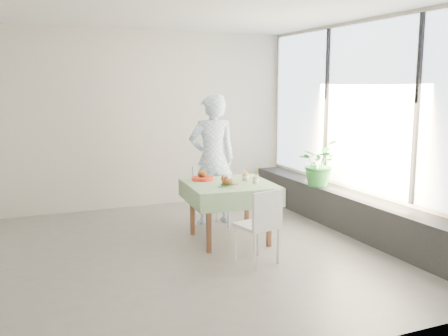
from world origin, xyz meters
name	(u,v)px	position (x,y,z in m)	size (l,w,h in m)	color
floor	(149,258)	(0.00, 0.00, 0.00)	(6.00, 6.00, 0.00)	#5E5B59
ceiling	(142,2)	(0.00, 0.00, 2.80)	(6.00, 6.00, 0.00)	white
wall_back	(106,121)	(0.00, 2.50, 1.40)	(6.00, 0.02, 2.80)	beige
wall_front	(242,172)	(0.00, -2.50, 1.40)	(6.00, 0.02, 2.80)	beige
wall_right	(368,127)	(3.00, 0.00, 1.40)	(0.02, 5.00, 2.80)	beige
window_pane	(367,108)	(2.97, 0.00, 1.65)	(0.01, 4.80, 2.18)	#D1E0F9
window_ledge	(352,213)	(2.80, 0.00, 0.25)	(0.40, 4.80, 0.50)	black
cafe_table	(229,205)	(1.11, 0.25, 0.46)	(1.12, 1.12, 0.74)	brown
chair_far	(211,208)	(1.14, 0.95, 0.26)	(0.44, 0.44, 0.84)	white
chair_near	(257,240)	(1.07, -0.61, 0.26)	(0.47, 0.47, 0.84)	white
diner	(212,159)	(1.22, 1.11, 0.92)	(0.67, 0.44, 1.83)	#91B8E9
main_dish	(228,183)	(1.01, 0.04, 0.79)	(0.29, 0.29, 0.15)	white
juice_cup_orange	(245,176)	(1.36, 0.31, 0.80)	(0.09, 0.09, 0.24)	white
juice_cup_lemonade	(256,179)	(1.39, 0.08, 0.80)	(0.08, 0.08, 0.24)	white
second_dish	(203,177)	(0.86, 0.55, 0.78)	(0.27, 0.27, 0.13)	red
potted_plant	(318,163)	(2.69, 0.69, 0.83)	(0.60, 0.52, 0.67)	#297B3B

